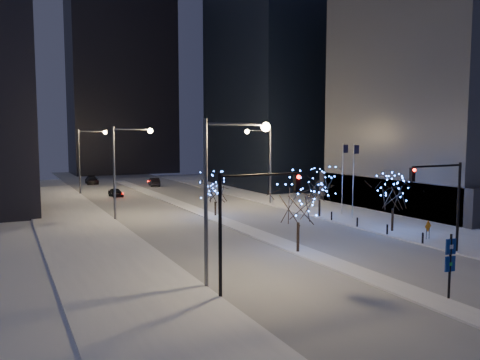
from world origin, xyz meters
TOP-DOWN VIEW (x-y plane):
  - ground at (0.00, 0.00)m, footprint 160.00×160.00m
  - road at (0.00, 35.00)m, footprint 20.00×130.00m
  - median at (0.00, 30.00)m, footprint 2.00×80.00m
  - east_sidewalk at (15.00, 20.00)m, footprint 10.00×90.00m
  - west_sidewalk at (-14.00, 20.00)m, footprint 8.00×90.00m
  - midrise_block at (34.00, 18.00)m, footprint 30.00×22.00m
  - plinth at (34.00, 18.00)m, footprint 30.00×24.00m
  - horizon_block at (6.00, 92.00)m, footprint 24.00×14.00m
  - street_lamp_w_near at (-8.94, 2.00)m, footprint 4.40×0.56m
  - street_lamp_w_mid at (-8.94, 27.00)m, footprint 4.40×0.56m
  - street_lamp_w_far at (-8.94, 52.00)m, footprint 4.40×0.56m
  - street_lamp_east at (10.08, 30.00)m, footprint 3.90×0.56m
  - traffic_signal_west at (-8.44, -0.00)m, footprint 5.26×0.43m
  - traffic_signal_east at (8.94, 1.00)m, footprint 5.26×0.43m
  - flagpoles at (13.37, 17.25)m, footprint 1.35×2.60m
  - bollards at (10.20, 10.00)m, footprint 0.16×12.16m
  - car_near at (-5.74, 46.61)m, footprint 1.81×3.81m
  - car_mid at (3.67, 58.58)m, footprint 2.11×4.61m
  - car_far at (-5.75, 67.17)m, footprint 2.30×5.20m
  - holiday_tree_median_near at (-0.50, 6.45)m, footprint 5.83×5.83m
  - holiday_tree_median_far at (0.50, 24.30)m, footprint 5.13×5.13m
  - holiday_tree_plaza_near at (11.80, 9.00)m, footprint 4.21×4.21m
  - holiday_tree_plaza_far at (10.50, 18.54)m, footprint 5.39×5.39m
  - wayfinding_sign at (0.99, -6.00)m, footprint 0.66×0.15m
  - construction_sign at (11.83, 4.92)m, footprint 0.98×0.26m

SIDE VIEW (x-z plane):
  - ground at x=0.00m, z-range 0.00..0.00m
  - road at x=0.00m, z-range 0.00..0.02m
  - median at x=0.00m, z-range 0.00..0.15m
  - east_sidewalk at x=15.00m, z-range 0.00..0.15m
  - west_sidewalk at x=-14.00m, z-range 0.00..0.15m
  - bollards at x=10.20m, z-range 0.15..1.05m
  - car_near at x=-5.74m, z-range 0.00..1.26m
  - car_mid at x=3.67m, z-range 0.00..1.46m
  - car_far at x=-5.75m, z-range 0.00..1.48m
  - construction_sign at x=11.83m, z-range 0.32..1.96m
  - plinth at x=34.00m, z-range 0.00..4.00m
  - wayfinding_sign at x=0.99m, z-range 0.42..4.14m
  - holiday_tree_median_far at x=0.50m, z-range 0.76..5.58m
  - holiday_tree_plaza_near at x=11.80m, z-range 1.03..6.39m
  - holiday_tree_plaza_far at x=10.50m, z-range 0.89..6.54m
  - holiday_tree_median_near at x=-0.50m, z-range 1.09..7.31m
  - traffic_signal_west at x=-8.44m, z-range 1.26..8.26m
  - traffic_signal_east at x=8.94m, z-range 1.26..8.26m
  - flagpoles at x=13.37m, z-range 0.80..8.80m
  - street_lamp_east at x=10.08m, z-range 1.45..11.45m
  - street_lamp_w_near at x=-8.94m, z-range 1.50..11.50m
  - street_lamp_w_mid at x=-8.94m, z-range 1.50..11.50m
  - street_lamp_w_far at x=-8.94m, z-range 1.50..11.50m
  - midrise_block at x=34.00m, z-range 0.00..30.00m
  - horizon_block at x=6.00m, z-range 0.00..42.00m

